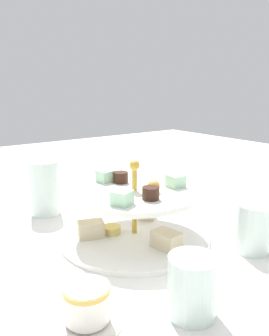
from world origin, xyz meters
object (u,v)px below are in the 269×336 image
tiered_serving_stand (134,216)px  water_glass_mid_back (253,228)px  teacup_with_saucer (87,305)px  water_glass_tall_right (45,188)px  water_glass_short_left (192,286)px  butter_knife_left (175,194)px

tiered_serving_stand → water_glass_mid_back: tiered_serving_stand is taller
tiered_serving_stand → teacup_with_saucer: tiered_serving_stand is taller
tiered_serving_stand → water_glass_mid_back: (-0.14, 0.17, -0.00)m
teacup_with_saucer → water_glass_mid_back: size_ratio=1.03×
water_glass_tall_right → water_glass_short_left: (-0.01, 0.45, -0.02)m
tiered_serving_stand → water_glass_mid_back: 0.22m
tiered_serving_stand → water_glass_tall_right: bearing=-68.4°
water_glass_tall_right → water_glass_short_left: water_glass_tall_right is taller
water_glass_mid_back → water_glass_short_left: bearing=15.7°
water_glass_tall_right → water_glass_short_left: bearing=91.6°
water_glass_short_left → water_glass_mid_back: bearing=-164.3°
water_glass_short_left → teacup_with_saucer: size_ratio=0.90×
tiered_serving_stand → teacup_with_saucer: 0.25m
water_glass_short_left → butter_knife_left: water_glass_short_left is taller
tiered_serving_stand → water_glass_short_left: (0.08, 0.23, -0.00)m
water_glass_tall_right → water_glass_mid_back: (-0.23, 0.39, -0.02)m
water_glass_mid_back → teacup_with_saucer: bearing=-0.8°
water_glass_tall_right → teacup_with_saucer: size_ratio=1.38×
water_glass_short_left → teacup_with_saucer: water_glass_short_left is taller
water_glass_tall_right → tiered_serving_stand: bearing=111.6°
teacup_with_saucer → water_glass_short_left: bearing=151.0°
teacup_with_saucer → butter_knife_left: size_ratio=0.53×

